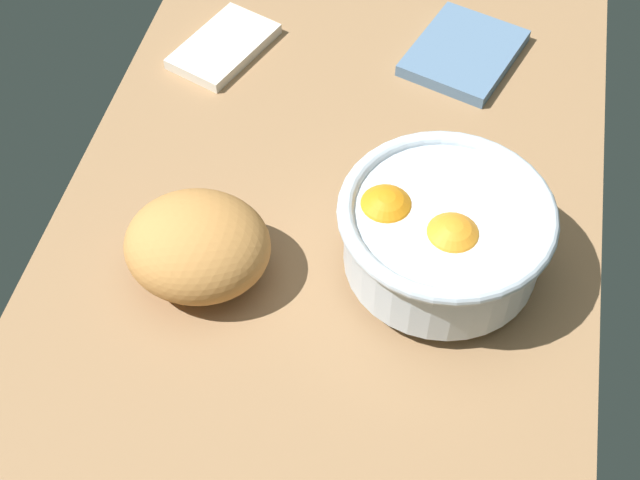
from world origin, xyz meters
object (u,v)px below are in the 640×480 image
fruit_bowl (440,233)px  napkin_spare (464,53)px  napkin_folded (224,46)px  bread_loaf (198,246)px

fruit_bowl → napkin_spare: 32.68cm
napkin_folded → napkin_spare: size_ratio=0.93×
bread_loaf → napkin_spare: size_ratio=1.00×
napkin_folded → napkin_spare: (-4.71, 28.58, 0.09)cm
fruit_bowl → bread_loaf: size_ratio=1.45×
fruit_bowl → napkin_spare: size_ratio=1.45×
napkin_spare → napkin_folded: bearing=-80.6°
bread_loaf → napkin_folded: 33.47cm
bread_loaf → napkin_spare: bread_loaf is taller
bread_loaf → napkin_folded: bread_loaf is taller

